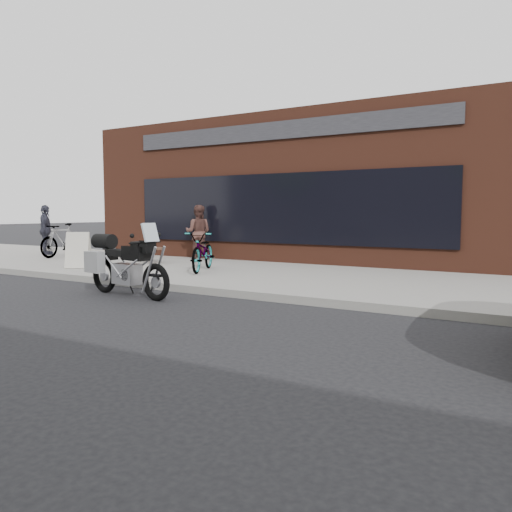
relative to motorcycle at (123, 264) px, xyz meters
name	(u,v)px	position (x,y,z in m)	size (l,w,h in m)	color
ground	(58,350)	(2.15, -3.13, -0.61)	(120.00, 120.00, 0.00)	black
near_sidewalk	(310,277)	(2.15, 3.87, -0.53)	(44.00, 6.00, 0.15)	gray
storefront	(340,195)	(0.15, 10.85, 1.64)	(14.00, 10.07, 4.50)	#5C2C1D
motorcycle	(123,264)	(0.00, 0.00, 0.00)	(2.22, 0.72, 1.41)	black
bicycle_front	(203,251)	(-0.35, 3.03, 0.03)	(0.64, 1.83, 0.96)	gray
bicycle_rear	(62,240)	(-6.59, 3.83, 0.09)	(0.51, 1.80, 1.08)	gray
sandwich_sign	(78,250)	(-3.60, 1.97, 0.01)	(0.78, 0.77, 0.93)	beige
cafe_table	(151,249)	(-2.85, 3.89, -0.06)	(0.76, 0.76, 0.43)	black
cafe_patron_left	(198,232)	(-2.35, 5.47, 0.38)	(0.81, 0.63, 1.67)	brown
cafe_patron_right	(46,230)	(-7.85, 4.15, 0.39)	(0.99, 0.41, 1.69)	#343442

